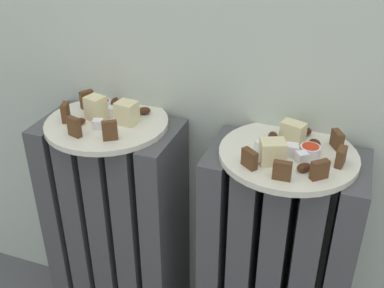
{
  "coord_description": "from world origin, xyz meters",
  "views": [
    {
      "loc": [
        0.28,
        -0.5,
        1.07
      ],
      "look_at": [
        0.0,
        0.28,
        0.6
      ],
      "focal_mm": 43.72,
      "sensor_mm": 36.0,
      "label": 1
    }
  ],
  "objects_px": {
    "plate_right": "(288,155)",
    "jam_bowl_left": "(102,104)",
    "plate_left": "(107,123)",
    "jam_bowl_right": "(310,150)",
    "radiator_left": "(118,236)",
    "fork": "(271,152)",
    "radiator_right": "(274,275)"
  },
  "relations": [
    {
      "from": "jam_bowl_left",
      "to": "fork",
      "type": "bearing_deg",
      "value": -9.45
    },
    {
      "from": "jam_bowl_left",
      "to": "radiator_left",
      "type": "bearing_deg",
      "value": -53.53
    },
    {
      "from": "plate_left",
      "to": "jam_bowl_left",
      "type": "bearing_deg",
      "value": 126.47
    },
    {
      "from": "plate_left",
      "to": "fork",
      "type": "height_order",
      "value": "fork"
    },
    {
      "from": "plate_left",
      "to": "jam_bowl_right",
      "type": "relative_size",
      "value": 6.84
    },
    {
      "from": "radiator_right",
      "to": "plate_left",
      "type": "bearing_deg",
      "value": 180.0
    },
    {
      "from": "jam_bowl_right",
      "to": "radiator_right",
      "type": "bearing_deg",
      "value": -178.11
    },
    {
      "from": "radiator_left",
      "to": "fork",
      "type": "xyz_separation_m",
      "value": [
        0.36,
        -0.01,
        0.32
      ]
    },
    {
      "from": "plate_right",
      "to": "jam_bowl_left",
      "type": "distance_m",
      "value": 0.43
    },
    {
      "from": "radiator_left",
      "to": "plate_left",
      "type": "bearing_deg",
      "value": 0.0
    },
    {
      "from": "radiator_left",
      "to": "jam_bowl_right",
      "type": "bearing_deg",
      "value": 0.17
    },
    {
      "from": "jam_bowl_right",
      "to": "fork",
      "type": "distance_m",
      "value": 0.07
    },
    {
      "from": "fork",
      "to": "plate_right",
      "type": "bearing_deg",
      "value": 23.54
    },
    {
      "from": "jam_bowl_right",
      "to": "fork",
      "type": "height_order",
      "value": "jam_bowl_right"
    },
    {
      "from": "plate_right",
      "to": "jam_bowl_left",
      "type": "bearing_deg",
      "value": 173.02
    },
    {
      "from": "plate_left",
      "to": "fork",
      "type": "bearing_deg",
      "value": -2.18
    },
    {
      "from": "jam_bowl_left",
      "to": "jam_bowl_right",
      "type": "relative_size",
      "value": 0.96
    },
    {
      "from": "jam_bowl_right",
      "to": "fork",
      "type": "relative_size",
      "value": 0.41
    },
    {
      "from": "fork",
      "to": "plate_left",
      "type": "bearing_deg",
      "value": 177.82
    },
    {
      "from": "radiator_left",
      "to": "fork",
      "type": "bearing_deg",
      "value": -2.18
    },
    {
      "from": "jam_bowl_right",
      "to": "plate_left",
      "type": "bearing_deg",
      "value": -179.83
    },
    {
      "from": "radiator_left",
      "to": "jam_bowl_left",
      "type": "bearing_deg",
      "value": 126.47
    },
    {
      "from": "plate_left",
      "to": "plate_right",
      "type": "bearing_deg",
      "value": 0.0
    },
    {
      "from": "plate_right",
      "to": "plate_left",
      "type": "bearing_deg",
      "value": 180.0
    },
    {
      "from": "plate_left",
      "to": "radiator_right",
      "type": "bearing_deg",
      "value": 0.0
    },
    {
      "from": "radiator_left",
      "to": "radiator_right",
      "type": "distance_m",
      "value": 0.39
    },
    {
      "from": "plate_right",
      "to": "jam_bowl_right",
      "type": "xyz_separation_m",
      "value": [
        0.04,
        0.0,
        0.02
      ]
    },
    {
      "from": "radiator_left",
      "to": "plate_left",
      "type": "xyz_separation_m",
      "value": [
        0.0,
        0.0,
        0.31
      ]
    },
    {
      "from": "plate_left",
      "to": "jam_bowl_left",
      "type": "relative_size",
      "value": 7.17
    },
    {
      "from": "jam_bowl_left",
      "to": "fork",
      "type": "xyz_separation_m",
      "value": [
        0.4,
        -0.07,
        -0.01
      ]
    },
    {
      "from": "plate_left",
      "to": "jam_bowl_left",
      "type": "distance_m",
      "value": 0.07
    },
    {
      "from": "plate_left",
      "to": "jam_bowl_right",
      "type": "xyz_separation_m",
      "value": [
        0.43,
        0.0,
        0.02
      ]
    }
  ]
}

